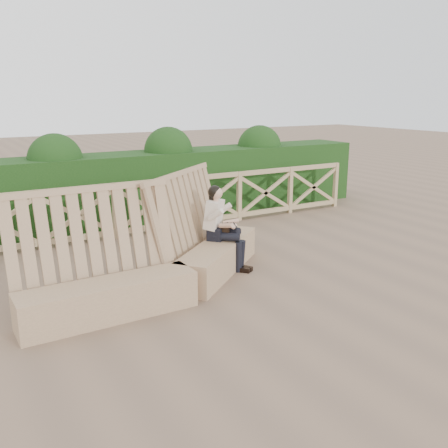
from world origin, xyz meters
TOP-DOWN VIEW (x-y plane):
  - ground at (0.00, 0.00)m, footprint 60.00×60.00m
  - bench at (-0.99, 0.50)m, footprint 4.16×2.10m
  - woman at (0.19, 0.95)m, footprint 0.68×0.78m
  - guardrail at (0.00, 3.50)m, footprint 10.10×0.09m
  - hedge at (0.00, 4.70)m, footprint 12.00×1.20m

SIDE VIEW (x-z plane):
  - ground at x=0.00m, z-range 0.00..0.00m
  - bench at x=-0.99m, z-range -0.40..1.21m
  - guardrail at x=0.00m, z-range 0.00..1.10m
  - woman at x=0.19m, z-range 0.07..1.43m
  - hedge at x=0.00m, z-range 0.00..1.50m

